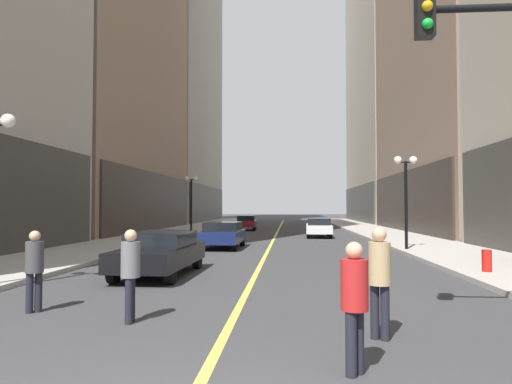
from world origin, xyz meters
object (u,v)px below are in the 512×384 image
at_px(pedestrian_in_tan_trench, 380,274).
at_px(street_lamp_left_far, 191,192).
at_px(car_navy, 223,234).
at_px(pedestrian_with_orange_bag, 34,265).
at_px(pedestrian_in_grey_suit, 130,268).
at_px(fire_hydrant_right, 487,263).
at_px(car_black, 161,251).
at_px(car_white, 319,227).
at_px(car_maroon, 246,222).
at_px(pedestrian_in_red_jacket, 354,297).
at_px(street_lamp_right_mid, 406,182).

distance_m(pedestrian_in_tan_trench, street_lamp_left_far, 28.20).
relative_size(car_navy, pedestrian_with_orange_bag, 2.59).
relative_size(pedestrian_in_grey_suit, fire_hydrant_right, 2.08).
xyz_separation_m(car_black, pedestrian_in_tan_trench, (5.34, -6.39, 0.30)).
relative_size(car_black, pedestrian_in_grey_suit, 2.74).
bearing_deg(car_black, street_lamp_left_far, 99.83).
xyz_separation_m(car_white, pedestrian_with_orange_bag, (-7.00, -23.16, 0.21)).
relative_size(car_white, car_maroon, 1.08).
bearing_deg(pedestrian_in_tan_trench, pedestrian_in_red_jacket, -111.32).
bearing_deg(pedestrian_in_grey_suit, car_maroon, 91.92).
height_order(pedestrian_in_grey_suit, pedestrian_in_red_jacket, pedestrian_in_grey_suit).
relative_size(pedestrian_in_grey_suit, street_lamp_right_mid, 0.38).
xyz_separation_m(street_lamp_left_far, street_lamp_right_mid, (12.80, -12.53, 0.00)).
xyz_separation_m(pedestrian_in_grey_suit, street_lamp_right_mid, (8.20, 13.44, 2.29)).
bearing_deg(pedestrian_in_tan_trench, street_lamp_right_mid, 74.43).
xyz_separation_m(pedestrian_in_tan_trench, fire_hydrant_right, (4.45, 6.79, -0.62)).
bearing_deg(pedestrian_in_grey_suit, street_lamp_right_mid, 58.60).
xyz_separation_m(car_white, car_maroon, (-5.95, 9.40, -0.00)).
xyz_separation_m(car_navy, pedestrian_in_tan_trench, (4.80, -15.57, 0.30)).
bearing_deg(car_navy, car_maroon, 91.78).
height_order(car_navy, car_white, same).
relative_size(car_maroon, street_lamp_left_far, 0.93).
bearing_deg(pedestrian_with_orange_bag, street_lamp_right_mid, 51.00).
xyz_separation_m(car_white, pedestrian_in_grey_suit, (-4.84, -23.79, 0.25)).
bearing_deg(street_lamp_right_mid, pedestrian_in_red_jacket, -106.16).
bearing_deg(car_white, pedestrian_in_grey_suit, -101.50).
distance_m(car_maroon, pedestrian_with_orange_bag, 32.57).
bearing_deg(car_black, street_lamp_right_mid, 39.92).
bearing_deg(fire_hydrant_right, car_navy, 136.46).
height_order(car_black, car_maroon, same).
height_order(pedestrian_with_orange_bag, street_lamp_left_far, street_lamp_left_far).
bearing_deg(street_lamp_right_mid, pedestrian_in_grey_suit, -121.40).
height_order(car_black, car_white, same).
bearing_deg(street_lamp_left_far, pedestrian_in_red_jacket, -73.71).
bearing_deg(car_maroon, pedestrian_in_grey_suit, -88.08).
relative_size(pedestrian_in_tan_trench, pedestrian_with_orange_bag, 1.09).
distance_m(car_black, car_white, 19.07).
bearing_deg(car_navy, fire_hydrant_right, -43.54).
bearing_deg(street_lamp_left_far, car_black, -80.17).
height_order(car_navy, pedestrian_in_red_jacket, pedestrian_in_red_jacket).
xyz_separation_m(car_black, car_maroon, (-0.03, 27.53, -0.00)).
height_order(car_navy, street_lamp_right_mid, street_lamp_right_mid).
distance_m(pedestrian_in_grey_suit, street_lamp_left_far, 26.47).
bearing_deg(car_white, pedestrian_in_tan_trench, -91.37).
relative_size(pedestrian_in_tan_trench, pedestrian_in_red_jacket, 1.07).
distance_m(car_navy, pedestrian_with_orange_bag, 14.31).
bearing_deg(street_lamp_right_mid, street_lamp_left_far, 135.62).
relative_size(car_black, car_maroon, 1.10).
bearing_deg(fire_hydrant_right, pedestrian_with_orange_bag, -153.45).
height_order(car_white, fire_hydrant_right, car_white).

